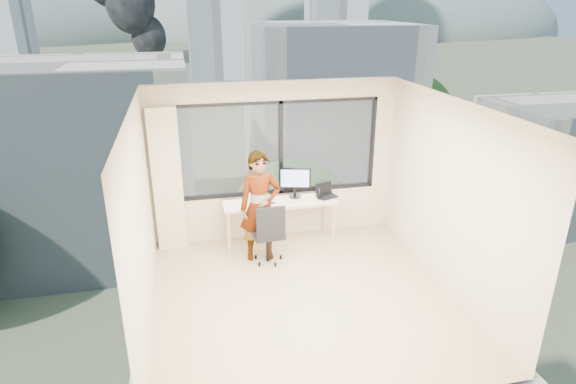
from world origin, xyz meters
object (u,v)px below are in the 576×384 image
object	(u,v)px
person	(260,207)
handbag	(324,187)
monitor	(295,182)
game_console	(258,196)
laptop	(327,191)
desk	(279,222)
chair	(268,232)

from	to	relation	value
person	handbag	bearing A→B (deg)	29.35
person	monitor	size ratio (longest dim) A/B	3.36
game_console	laptop	distance (m)	1.14
desk	handbag	size ratio (longest dim) A/B	7.16
game_console	handbag	world-z (taller)	handbag
game_console	handbag	bearing A→B (deg)	-16.54
laptop	desk	bearing A→B (deg)	160.17
desk	chair	world-z (taller)	chair
game_console	desk	bearing A→B (deg)	-47.25
chair	laptop	size ratio (longest dim) A/B	3.03
handbag	monitor	bearing A→B (deg)	-161.56
game_console	laptop	xyz separation A→B (m)	(1.12, -0.22, 0.07)
handbag	chair	bearing A→B (deg)	-136.46
desk	game_console	size ratio (longest dim) A/B	6.17
game_console	handbag	xyz separation A→B (m)	(1.12, -0.01, 0.06)
desk	laptop	size ratio (longest dim) A/B	5.45
game_console	handbag	size ratio (longest dim) A/B	1.16
monitor	laptop	bearing A→B (deg)	1.00
laptop	handbag	xyz separation A→B (m)	(0.00, 0.20, -0.00)
desk	game_console	world-z (taller)	game_console
chair	monitor	bearing A→B (deg)	44.57
person	monitor	world-z (taller)	person
desk	monitor	bearing A→B (deg)	18.61
chair	handbag	world-z (taller)	chair
chair	game_console	xyz separation A→B (m)	(-0.02, 0.77, 0.28)
desk	chair	size ratio (longest dim) A/B	1.80
game_console	laptop	world-z (taller)	laptop
chair	person	bearing A→B (deg)	115.29
chair	handbag	bearing A→B (deg)	30.03
chair	monitor	world-z (taller)	monitor
monitor	laptop	size ratio (longest dim) A/B	1.54
person	monitor	distance (m)	0.86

